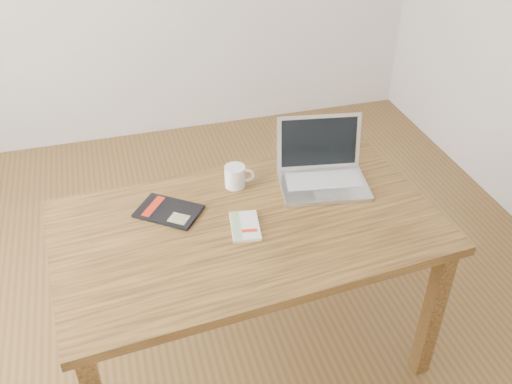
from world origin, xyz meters
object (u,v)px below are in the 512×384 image
object	(u,v)px
white_guidebook	(245,226)
laptop	(322,170)
black_guidebook	(169,211)
coffee_mug	(236,176)
desk	(248,241)

from	to	relation	value
white_guidebook	laptop	xyz separation A→B (m)	(0.40, 0.22, 0.05)
black_guidebook	coffee_mug	world-z (taller)	coffee_mug
desk	white_guidebook	bearing A→B (deg)	-134.68
white_guidebook	black_guidebook	size ratio (longest dim) A/B	0.65
black_guidebook	coffee_mug	size ratio (longest dim) A/B	2.32
desk	black_guidebook	size ratio (longest dim) A/B	5.29
desk	laptop	world-z (taller)	laptop
desk	black_guidebook	xyz separation A→B (m)	(-0.28, 0.16, 0.10)
desk	white_guidebook	world-z (taller)	white_guidebook
laptop	coffee_mug	xyz separation A→B (m)	(-0.36, 0.06, -0.01)
white_guidebook	black_guidebook	world-z (taller)	white_guidebook
desk	black_guidebook	bearing A→B (deg)	146.66
desk	coffee_mug	world-z (taller)	coffee_mug
white_guidebook	coffee_mug	xyz separation A→B (m)	(0.04, 0.28, 0.04)
coffee_mug	desk	bearing A→B (deg)	-84.58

